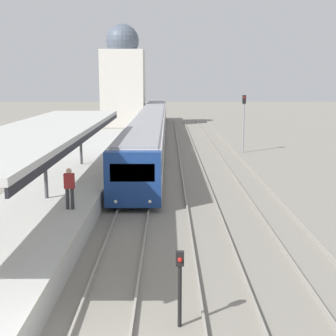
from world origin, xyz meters
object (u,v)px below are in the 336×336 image
train_near (152,124)px  signal_post_near (180,281)px  person_on_platform (69,186)px  signal_mast_far (244,116)px

train_near → signal_post_near: size_ratio=26.42×
person_on_platform → signal_mast_far: bearing=63.8°
train_near → signal_post_near: 35.97m
signal_post_near → person_on_platform: bearing=119.6°
train_near → signal_mast_far: 11.21m
signal_post_near → signal_mast_far: signal_mast_far is taller
person_on_platform → train_near: bearing=85.4°
train_near → signal_mast_far: bearing=-45.0°
person_on_platform → signal_mast_far: (10.18, 20.68, 1.13)m
person_on_platform → signal_post_near: 8.52m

